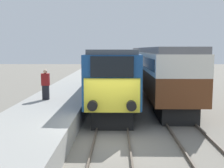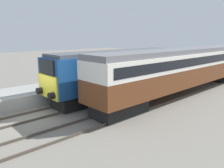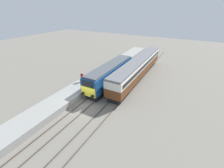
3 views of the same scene
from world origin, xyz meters
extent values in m
plane|color=slate|center=(0.00, 0.00, 0.00)|extent=(120.00, 120.00, 0.00)
cube|color=gray|center=(-3.30, 8.00, 0.47)|extent=(3.50, 50.00, 0.94)
cube|color=#4C4238|center=(-0.72, 5.00, 0.07)|extent=(0.07, 60.00, 0.14)
cube|color=#4C4238|center=(0.72, 5.00, 0.07)|extent=(0.07, 60.00, 0.14)
cube|color=#4C4238|center=(2.68, 5.00, 0.07)|extent=(0.07, 60.00, 0.14)
cube|color=#4C4238|center=(4.12, 5.00, 0.07)|extent=(0.07, 60.00, 0.14)
cube|color=black|center=(0.00, 3.90, 0.50)|extent=(2.03, 4.00, 1.00)
cube|color=black|center=(0.00, 11.89, 0.50)|extent=(2.03, 4.00, 1.00)
cube|color=navy|center=(0.00, 7.90, 2.27)|extent=(2.70, 12.99, 2.54)
cube|color=yellow|center=(0.00, 1.36, 1.76)|extent=(2.48, 0.10, 1.53)
cube|color=black|center=(0.00, 1.36, 3.04)|extent=(1.89, 0.10, 0.92)
cube|color=#4C5156|center=(0.00, 7.90, 3.66)|extent=(2.38, 12.47, 0.24)
cylinder|color=black|center=(-0.85, 1.15, 1.35)|extent=(0.44, 0.35, 0.44)
cylinder|color=black|center=(0.85, 1.15, 1.35)|extent=(0.44, 0.35, 0.44)
cube|color=black|center=(3.40, 4.50, 0.47)|extent=(1.89, 3.60, 0.95)
cube|color=black|center=(3.40, 21.06, 0.47)|extent=(1.89, 3.60, 0.95)
cube|color=brown|center=(3.40, 12.78, 1.68)|extent=(2.70, 20.96, 1.46)
cube|color=silver|center=(3.40, 12.78, 2.98)|extent=(2.71, 20.96, 1.15)
cube|color=black|center=(3.40, 12.78, 2.98)|extent=(2.75, 20.12, 0.63)
cube|color=slate|center=(3.40, 12.78, 3.74)|extent=(2.48, 20.96, 0.36)
cube|color=black|center=(-3.82, 4.80, 1.35)|extent=(0.36, 0.24, 0.81)
cube|color=maroon|center=(-3.82, 4.80, 2.10)|extent=(0.44, 0.26, 0.68)
sphere|color=tan|center=(-3.82, 4.80, 2.55)|extent=(0.22, 0.22, 0.22)
camera|label=1|loc=(0.21, -10.87, 3.81)|focal=45.00mm
camera|label=2|loc=(12.85, -4.83, 4.91)|focal=35.00mm
camera|label=3|loc=(11.86, -13.28, 12.61)|focal=24.00mm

